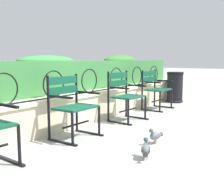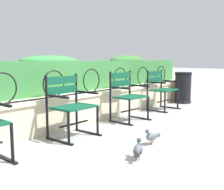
{
  "view_description": "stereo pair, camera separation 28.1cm",
  "coord_description": "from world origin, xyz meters",
  "px_view_note": "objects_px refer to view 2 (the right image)",
  "views": [
    {
      "loc": [
        -3.49,
        -2.35,
        1.11
      ],
      "look_at": [
        0.0,
        0.09,
        0.55
      ],
      "focal_mm": 43.91,
      "sensor_mm": 36.0,
      "label": 1
    },
    {
      "loc": [
        -3.32,
        -2.57,
        1.11
      ],
      "look_at": [
        0.0,
        0.09,
        0.55
      ],
      "focal_mm": 43.91,
      "sensor_mm": 36.0,
      "label": 2
    }
  ],
  "objects_px": {
    "park_chair_centre_left": "(70,104)",
    "park_chair_rightmost": "(161,88)",
    "trash_bin": "(183,88)",
    "park_chair_centre_right": "(127,95)",
    "pigeon_far_side": "(138,150)",
    "pigeon_near_chairs": "(152,136)"
  },
  "relations": [
    {
      "from": "park_chair_centre_right",
      "to": "park_chair_centre_left",
      "type": "bearing_deg",
      "value": 179.08
    },
    {
      "from": "park_chair_rightmost",
      "to": "trash_bin",
      "type": "xyz_separation_m",
      "value": [
        1.19,
        0.02,
        -0.1
      ]
    },
    {
      "from": "pigeon_near_chairs",
      "to": "trash_bin",
      "type": "bearing_deg",
      "value": 18.3
    },
    {
      "from": "park_chair_rightmost",
      "to": "pigeon_far_side",
      "type": "height_order",
      "value": "park_chair_rightmost"
    },
    {
      "from": "trash_bin",
      "to": "pigeon_far_side",
      "type": "bearing_deg",
      "value": -162.06
    },
    {
      "from": "park_chair_centre_right",
      "to": "pigeon_near_chairs",
      "type": "distance_m",
      "value": 1.49
    },
    {
      "from": "park_chair_centre_right",
      "to": "trash_bin",
      "type": "bearing_deg",
      "value": 1.78
    },
    {
      "from": "pigeon_near_chairs",
      "to": "pigeon_far_side",
      "type": "height_order",
      "value": "same"
    },
    {
      "from": "park_chair_centre_left",
      "to": "park_chair_rightmost",
      "type": "distance_m",
      "value": 2.73
    },
    {
      "from": "park_chair_centre_left",
      "to": "park_chair_centre_right",
      "type": "bearing_deg",
      "value": -0.92
    },
    {
      "from": "pigeon_far_side",
      "to": "trash_bin",
      "type": "bearing_deg",
      "value": 17.94
    },
    {
      "from": "park_chair_centre_right",
      "to": "pigeon_far_side",
      "type": "distance_m",
      "value": 2.01
    },
    {
      "from": "park_chair_rightmost",
      "to": "pigeon_near_chairs",
      "type": "distance_m",
      "value": 2.61
    },
    {
      "from": "trash_bin",
      "to": "park_chair_centre_right",
      "type": "bearing_deg",
      "value": -178.22
    },
    {
      "from": "park_chair_rightmost",
      "to": "pigeon_near_chairs",
      "type": "bearing_deg",
      "value": -153.79
    },
    {
      "from": "park_chair_centre_left",
      "to": "park_chair_rightmost",
      "type": "bearing_deg",
      "value": 0.8
    },
    {
      "from": "park_chair_centre_left",
      "to": "park_chair_centre_right",
      "type": "distance_m",
      "value": 1.37
    },
    {
      "from": "pigeon_near_chairs",
      "to": "trash_bin",
      "type": "xyz_separation_m",
      "value": [
        3.51,
        1.16,
        0.26
      ]
    },
    {
      "from": "park_chair_centre_right",
      "to": "trash_bin",
      "type": "distance_m",
      "value": 2.56
    },
    {
      "from": "park_chair_centre_left",
      "to": "trash_bin",
      "type": "relative_size",
      "value": 1.14
    },
    {
      "from": "park_chair_centre_left",
      "to": "park_chair_rightmost",
      "type": "xyz_separation_m",
      "value": [
        2.73,
        0.04,
        -0.0
      ]
    },
    {
      "from": "park_chair_centre_left",
      "to": "park_chair_centre_right",
      "type": "relative_size",
      "value": 1.0
    }
  ]
}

